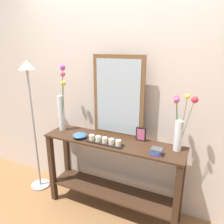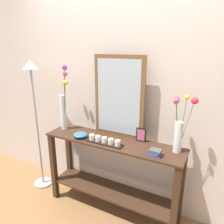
{
  "view_description": "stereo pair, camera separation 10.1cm",
  "coord_description": "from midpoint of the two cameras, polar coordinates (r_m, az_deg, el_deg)",
  "views": [
    {
      "loc": [
        0.85,
        -1.81,
        1.79
      ],
      "look_at": [
        0.0,
        0.0,
        1.16
      ],
      "focal_mm": 34.01,
      "sensor_mm": 36.0,
      "label": 1
    },
    {
      "loc": [
        0.94,
        -1.77,
        1.79
      ],
      "look_at": [
        0.0,
        0.0,
        1.16
      ],
      "focal_mm": 34.01,
      "sensor_mm": 36.0,
      "label": 2
    }
  ],
  "objects": [
    {
      "name": "ground_plane",
      "position": [
        2.69,
        -1.18,
        -24.64
      ],
      "size": [
        7.0,
        6.0,
        0.02
      ],
      "primitive_type": "cube",
      "color": "brown"
    },
    {
      "name": "wall_back",
      "position": [
        2.31,
        1.93,
        6.43
      ],
      "size": [
        6.4,
        0.08,
        2.7
      ],
      "primitive_type": "cube",
      "color": "beige",
      "rests_on": "ground"
    },
    {
      "name": "console_table",
      "position": [
        2.37,
        -1.26,
        -15.01
      ],
      "size": [
        1.49,
        0.36,
        0.85
      ],
      "color": "#382316",
      "rests_on": "ground"
    },
    {
      "name": "mirror_leaning",
      "position": [
        2.19,
        0.42,
        3.98
      ],
      "size": [
        0.56,
        0.03,
        0.86
      ],
      "color": "brown",
      "rests_on": "console_table"
    },
    {
      "name": "tall_vase_left",
      "position": [
        2.46,
        -14.5,
        2.05
      ],
      "size": [
        0.19,
        0.22,
        0.76
      ],
      "color": "silver",
      "rests_on": "console_table"
    },
    {
      "name": "vase_right",
      "position": [
        2.0,
        16.41,
        -3.5
      ],
      "size": [
        0.21,
        0.14,
        0.56
      ],
      "color": "silver",
      "rests_on": "console_table"
    },
    {
      "name": "candle_tray",
      "position": [
        2.13,
        -3.35,
        -7.83
      ],
      "size": [
        0.39,
        0.09,
        0.07
      ],
      "color": "black",
      "rests_on": "console_table"
    },
    {
      "name": "picture_frame_small",
      "position": [
        2.19,
        6.47,
        -5.99
      ],
      "size": [
        0.1,
        0.01,
        0.14
      ],
      "color": "black",
      "rests_on": "console_table"
    },
    {
      "name": "decorative_bowl",
      "position": [
        2.29,
        -9.89,
        -6.23
      ],
      "size": [
        0.15,
        0.15,
        0.05
      ],
      "color": "#2D5B84",
      "rests_on": "console_table"
    },
    {
      "name": "book_stack",
      "position": [
        1.96,
        10.35,
        -10.4
      ],
      "size": [
        0.11,
        0.09,
        0.06
      ],
      "color": "#663884",
      "rests_on": "console_table"
    },
    {
      "name": "floor_lamp",
      "position": [
        2.71,
        -21.87,
        1.5
      ],
      "size": [
        0.24,
        0.24,
        1.64
      ],
      "color": "#9E9EA3",
      "rests_on": "ground"
    }
  ]
}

